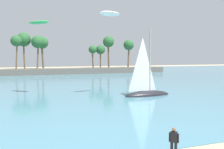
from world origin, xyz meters
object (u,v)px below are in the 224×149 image
Objects in this scene: kite_aloft_low_near_shore at (110,14)px; person_at_waterline at (174,142)px; kite_aloft_drifting_left at (39,22)px; sailboat_mid_bay at (147,89)px.

person_at_waterline is at bearing -117.70° from kite_aloft_low_near_shore.
person_at_waterline is 25.18m from kite_aloft_low_near_shore.
person_at_waterline is 28.26m from kite_aloft_drifting_left.
kite_aloft_low_near_shore is at bearing -153.85° from kite_aloft_drifting_left.
kite_aloft_low_near_shore is (-4.35, 2.63, 10.28)m from sailboat_mid_bay.
sailboat_mid_bay is at bearing -156.59° from kite_aloft_drifting_left.
kite_aloft_low_near_shore is at bearing 148.84° from sailboat_mid_bay.
kite_aloft_drifting_left is (-4.39, 26.35, 9.21)m from person_at_waterline.
kite_aloft_low_near_shore is 0.94× the size of kite_aloft_drifting_left.
kite_aloft_drifting_left is (-9.10, 3.88, -1.12)m from kite_aloft_low_near_shore.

